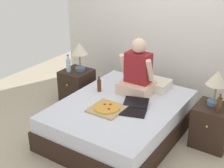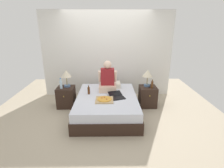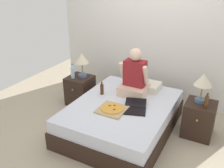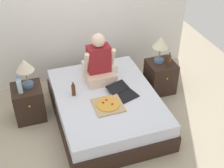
{
  "view_description": "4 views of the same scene",
  "coord_description": "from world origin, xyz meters",
  "views": [
    {
      "loc": [
        1.89,
        -3.09,
        2.36
      ],
      "look_at": [
        -0.04,
        -0.15,
        0.79
      ],
      "focal_mm": 50.0,
      "sensor_mm": 36.0,
      "label": 1
    },
    {
      "loc": [
        0.06,
        -3.89,
        2.09
      ],
      "look_at": [
        0.12,
        -0.11,
        0.81
      ],
      "focal_mm": 28.0,
      "sensor_mm": 36.0,
      "label": 2
    },
    {
      "loc": [
        1.43,
        -3.06,
        2.32
      ],
      "look_at": [
        -0.13,
        -0.1,
        0.82
      ],
      "focal_mm": 40.0,
      "sensor_mm": 36.0,
      "label": 3
    },
    {
      "loc": [
        -1.06,
        -3.43,
        3.25
      ],
      "look_at": [
        0.08,
        -0.03,
        0.66
      ],
      "focal_mm": 50.0,
      "sensor_mm": 36.0,
      "label": 4
    }
  ],
  "objects": [
    {
      "name": "ground_plane",
      "position": [
        0.0,
        0.0,
        0.0
      ],
      "size": [
        5.82,
        5.82,
        0.0
      ],
      "primitive_type": "plane",
      "color": "tan"
    },
    {
      "name": "wall_back",
      "position": [
        0.0,
        1.32,
        1.25
      ],
      "size": [
        3.82,
        0.12,
        2.5
      ],
      "primitive_type": "cube",
      "color": "silver",
      "rests_on": "ground"
    },
    {
      "name": "bed",
      "position": [
        0.0,
        0.0,
        0.23
      ],
      "size": [
        1.47,
        1.92,
        0.47
      ],
      "color": "black",
      "rests_on": "ground"
    },
    {
      "name": "nightstand_left",
      "position": [
        -1.09,
        0.43,
        0.27
      ],
      "size": [
        0.44,
        0.47,
        0.54
      ],
      "color": "black",
      "rests_on": "ground"
    },
    {
      "name": "lamp_on_left_nightstand",
      "position": [
        -1.05,
        0.48,
        0.87
      ],
      "size": [
        0.26,
        0.26,
        0.45
      ],
      "color": "#4C6B93",
      "rests_on": "nightstand_left"
    },
    {
      "name": "water_bottle",
      "position": [
        -1.17,
        0.34,
        0.65
      ],
      "size": [
        0.07,
        0.07,
        0.28
      ],
      "color": "silver",
      "rests_on": "nightstand_left"
    },
    {
      "name": "nightstand_right",
      "position": [
        1.09,
        0.43,
        0.27
      ],
      "size": [
        0.44,
        0.47,
        0.54
      ],
      "color": "black",
      "rests_on": "ground"
    },
    {
      "name": "lamp_on_right_nightstand",
      "position": [
        1.06,
        0.48,
        0.87
      ],
      "size": [
        0.26,
        0.26,
        0.45
      ],
      "color": "#4C6B93",
      "rests_on": "nightstand_right"
    },
    {
      "name": "beer_bottle",
      "position": [
        1.16,
        0.33,
        0.64
      ],
      "size": [
        0.06,
        0.06,
        0.23
      ],
      "color": "#512D14",
      "rests_on": "nightstand_right"
    },
    {
      "name": "pillow",
      "position": [
        0.1,
        0.68,
        0.53
      ],
      "size": [
        0.52,
        0.34,
        0.12
      ],
      "primitive_type": "cube",
      "color": "silver",
      "rests_on": "bed"
    },
    {
      "name": "person_seated",
      "position": [
        0.02,
        0.4,
        0.75
      ],
      "size": [
        0.47,
        0.4,
        0.78
      ],
      "color": "beige",
      "rests_on": "bed"
    },
    {
      "name": "laptop",
      "position": [
        0.24,
        -0.07,
        0.49
      ],
      "size": [
        0.43,
        0.49,
        0.07
      ],
      "color": "black",
      "rests_on": "bed"
    },
    {
      "name": "pizza_box",
      "position": [
        -0.05,
        -0.25,
        0.48
      ],
      "size": [
        0.4,
        0.4,
        0.05
      ],
      "color": "tan",
      "rests_on": "bed"
    },
    {
      "name": "beer_bottle_on_bed",
      "position": [
        -0.45,
        0.15,
        0.56
      ],
      "size": [
        0.06,
        0.06,
        0.22
      ],
      "color": "#4C2811",
      "rests_on": "bed"
    }
  ]
}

